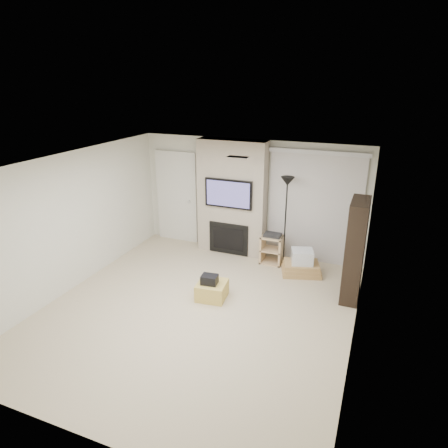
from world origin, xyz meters
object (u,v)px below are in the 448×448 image
at_px(floor_lamp, 287,196).
at_px(box_stack, 301,265).
at_px(bookshelf, 355,250).
at_px(ottoman, 212,290).
at_px(av_stand, 272,248).

height_order(floor_lamp, box_stack, floor_lamp).
bearing_deg(bookshelf, floor_lamp, 147.80).
distance_m(floor_lamp, bookshelf, 1.81).
height_order(ottoman, floor_lamp, floor_lamp).
bearing_deg(av_stand, box_stack, -20.79).
bearing_deg(bookshelf, box_stack, 150.71).
bearing_deg(bookshelf, av_stand, 154.04).
height_order(ottoman, box_stack, box_stack).
distance_m(floor_lamp, box_stack, 1.40).
distance_m(ottoman, bookshelf, 2.59).
distance_m(floor_lamp, av_stand, 1.15).
xyz_separation_m(floor_lamp, box_stack, (0.46, -0.36, -1.27)).
relative_size(ottoman, bookshelf, 0.28).
height_order(box_stack, bookshelf, bookshelf).
bearing_deg(box_stack, bookshelf, -29.29).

